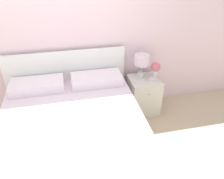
{
  "coord_description": "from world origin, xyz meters",
  "views": [
    {
      "loc": [
        0.05,
        -3.02,
        2.27
      ],
      "look_at": [
        0.59,
        -0.55,
        0.67
      ],
      "focal_mm": 35.0,
      "sensor_mm": 36.0,
      "label": 1
    }
  ],
  "objects_px": {
    "teacup": "(152,80)",
    "table_lamp": "(142,61)",
    "bed": "(73,134)",
    "nightstand": "(143,95)",
    "flower_vase": "(156,68)"
  },
  "relations": [
    {
      "from": "bed",
      "to": "table_lamp",
      "type": "bearing_deg",
      "value": 34.61
    },
    {
      "from": "table_lamp",
      "to": "teacup",
      "type": "relative_size",
      "value": 2.78
    },
    {
      "from": "bed",
      "to": "teacup",
      "type": "bearing_deg",
      "value": 26.14
    },
    {
      "from": "bed",
      "to": "table_lamp",
      "type": "relative_size",
      "value": 5.44
    },
    {
      "from": "teacup",
      "to": "nightstand",
      "type": "bearing_deg",
      "value": 141.2
    },
    {
      "from": "nightstand",
      "to": "table_lamp",
      "type": "xyz_separation_m",
      "value": [
        -0.04,
        0.09,
        0.57
      ]
    },
    {
      "from": "nightstand",
      "to": "flower_vase",
      "type": "distance_m",
      "value": 0.49
    },
    {
      "from": "nightstand",
      "to": "teacup",
      "type": "distance_m",
      "value": 0.34
    },
    {
      "from": "table_lamp",
      "to": "flower_vase",
      "type": "bearing_deg",
      "value": -17.55
    },
    {
      "from": "table_lamp",
      "to": "teacup",
      "type": "distance_m",
      "value": 0.32
    },
    {
      "from": "teacup",
      "to": "bed",
      "type": "bearing_deg",
      "value": -153.86
    },
    {
      "from": "bed",
      "to": "nightstand",
      "type": "height_order",
      "value": "bed"
    },
    {
      "from": "teacup",
      "to": "table_lamp",
      "type": "bearing_deg",
      "value": 128.14
    },
    {
      "from": "nightstand",
      "to": "flower_vase",
      "type": "height_order",
      "value": "flower_vase"
    },
    {
      "from": "bed",
      "to": "table_lamp",
      "type": "distance_m",
      "value": 1.48
    }
  ]
}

